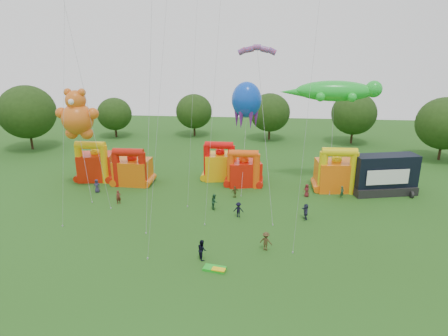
# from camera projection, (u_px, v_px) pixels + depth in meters

# --- Properties ---
(ground) EXTENTS (160.00, 160.00, 0.00)m
(ground) POSITION_uv_depth(u_px,v_px,m) (177.00, 298.00, 32.12)
(ground) COLOR #254F16
(ground) RESTS_ON ground
(tree_ring) EXTENTS (122.62, 124.71, 12.07)m
(tree_ring) POSITION_uv_depth(u_px,v_px,m) (161.00, 223.00, 30.90)
(tree_ring) COLOR #352314
(tree_ring) RESTS_ON ground
(bouncy_castle_0) EXTENTS (5.36, 4.56, 6.14)m
(bouncy_castle_0) POSITION_uv_depth(u_px,v_px,m) (96.00, 165.00, 58.74)
(bouncy_castle_0) COLOR red
(bouncy_castle_0) RESTS_ON ground
(bouncy_castle_1) EXTENTS (5.05, 4.14, 5.58)m
(bouncy_castle_1) POSITION_uv_depth(u_px,v_px,m) (132.00, 170.00, 57.10)
(bouncy_castle_1) COLOR #DC5E0C
(bouncy_castle_1) RESTS_ON ground
(bouncy_castle_2) EXTENTS (5.11, 4.36, 5.99)m
(bouncy_castle_2) POSITION_uv_depth(u_px,v_px,m) (220.00, 164.00, 59.10)
(bouncy_castle_2) COLOR #E9AB0C
(bouncy_castle_2) RESTS_ON ground
(bouncy_castle_3) EXTENTS (5.30, 4.64, 5.45)m
(bouncy_castle_3) POSITION_uv_depth(u_px,v_px,m) (244.00, 171.00, 56.73)
(bouncy_castle_3) COLOR red
(bouncy_castle_3) RESTS_ON ground
(bouncy_castle_4) EXTENTS (5.54, 4.63, 6.35)m
(bouncy_castle_4) POSITION_uv_depth(u_px,v_px,m) (336.00, 173.00, 54.70)
(bouncy_castle_4) COLOR orange
(bouncy_castle_4) RESTS_ON ground
(stage_trailer) EXTENTS (8.97, 5.04, 5.38)m
(stage_trailer) POSITION_uv_depth(u_px,v_px,m) (384.00, 175.00, 53.48)
(stage_trailer) COLOR black
(stage_trailer) RESTS_ON ground
(teddy_bear_kite) EXTENTS (6.08, 7.06, 13.97)m
(teddy_bear_kite) POSITION_uv_depth(u_px,v_px,m) (82.00, 144.00, 52.46)
(teddy_bear_kite) COLOR orange
(teddy_bear_kite) RESTS_ON ground
(gecko_kite) EXTENTS (13.79, 7.92, 14.72)m
(gecko_kite) POSITION_uv_depth(u_px,v_px,m) (334.00, 106.00, 54.62)
(gecko_kite) COLOR green
(gecko_kite) RESTS_ON ground
(octopus_kite) EXTENTS (4.40, 11.97, 14.18)m
(octopus_kite) POSITION_uv_depth(u_px,v_px,m) (246.00, 111.00, 58.46)
(octopus_kite) COLOR blue
(octopus_kite) RESTS_ON ground
(parafoil_kites) EXTENTS (26.78, 12.26, 29.06)m
(parafoil_kites) POSITION_uv_depth(u_px,v_px,m) (175.00, 110.00, 45.63)
(parafoil_kites) COLOR red
(parafoil_kites) RESTS_ON ground
(diamond_kites) EXTENTS (27.79, 19.25, 42.56)m
(diamond_kites) POSITION_uv_depth(u_px,v_px,m) (185.00, 65.00, 41.15)
(diamond_kites) COLOR #EC490B
(diamond_kites) RESTS_ON ground
(folded_kite_bundle) EXTENTS (2.15, 1.38, 0.31)m
(folded_kite_bundle) POSITION_uv_depth(u_px,v_px,m) (215.00, 269.00, 35.94)
(folded_kite_bundle) COLOR green
(folded_kite_bundle) RESTS_ON ground
(spectator_0) EXTENTS (0.99, 0.74, 1.84)m
(spectator_0) POSITION_uv_depth(u_px,v_px,m) (97.00, 186.00, 54.20)
(spectator_0) COLOR #2C2842
(spectator_0) RESTS_ON ground
(spectator_1) EXTENTS (0.77, 0.73, 1.78)m
(spectator_1) POSITION_uv_depth(u_px,v_px,m) (118.00, 197.00, 50.38)
(spectator_1) COLOR #5A2119
(spectator_1) RESTS_ON ground
(spectator_2) EXTENTS (0.80, 0.99, 1.93)m
(spectator_2) POSITION_uv_depth(u_px,v_px,m) (214.00, 202.00, 48.80)
(spectator_2) COLOR #1B4427
(spectator_2) RESTS_ON ground
(spectator_3) EXTENTS (1.23, 0.77, 1.84)m
(spectator_3) POSITION_uv_depth(u_px,v_px,m) (238.00, 210.00, 46.58)
(spectator_3) COLOR black
(spectator_3) RESTS_ON ground
(spectator_4) EXTENTS (1.02, 0.79, 1.61)m
(spectator_4) POSITION_uv_depth(u_px,v_px,m) (235.00, 192.00, 52.38)
(spectator_4) COLOR #48441D
(spectator_4) RESTS_ON ground
(spectator_5) EXTENTS (0.82, 1.83, 1.90)m
(spectator_5) POSITION_uv_depth(u_px,v_px,m) (306.00, 212.00, 45.98)
(spectator_5) COLOR #262840
(spectator_5) RESTS_ON ground
(spectator_6) EXTENTS (1.01, 0.94, 1.73)m
(spectator_6) POSITION_uv_depth(u_px,v_px,m) (307.00, 190.00, 52.71)
(spectator_6) COLOR maroon
(spectator_6) RESTS_ON ground
(spectator_7) EXTENTS (0.71, 0.69, 1.64)m
(spectator_7) POSITION_uv_depth(u_px,v_px,m) (342.00, 192.00, 52.26)
(spectator_7) COLOR #193F28
(spectator_7) RESTS_ON ground
(spectator_8) EXTENTS (1.10, 1.20, 1.98)m
(spectator_8) POSITION_uv_depth(u_px,v_px,m) (202.00, 250.00, 37.53)
(spectator_8) COLOR black
(spectator_8) RESTS_ON ground
(spectator_9) EXTENTS (1.41, 1.08, 1.94)m
(spectator_9) POSITION_uv_depth(u_px,v_px,m) (266.00, 241.00, 39.14)
(spectator_9) COLOR #42321A
(spectator_9) RESTS_ON ground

